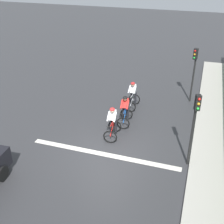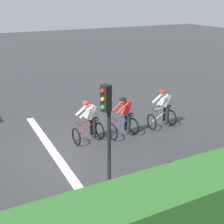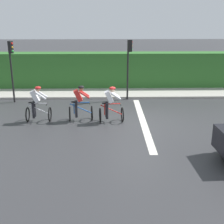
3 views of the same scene
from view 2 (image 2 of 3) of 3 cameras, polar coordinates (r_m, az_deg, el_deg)
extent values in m
plane|color=#333335|center=(11.57, -9.62, -6.68)|extent=(80.00, 80.00, 0.00)
cube|color=#ADA89E|center=(8.57, 15.75, -17.61)|extent=(2.80, 24.55, 0.12)
cube|color=silver|center=(11.49, -11.05, -6.95)|extent=(7.00, 0.30, 0.01)
torus|color=black|center=(12.95, 7.37, -1.81)|extent=(0.68, 0.06, 0.68)
torus|color=black|center=(13.52, 10.96, -1.04)|extent=(0.68, 0.06, 0.68)
cylinder|color=silver|center=(13.14, 9.27, -0.41)|extent=(0.05, 0.99, 0.51)
cylinder|color=silver|center=(13.30, 10.34, -0.09)|extent=(0.04, 0.04, 0.55)
cylinder|color=silver|center=(13.01, 9.15, 0.68)|extent=(0.05, 0.71, 0.04)
cube|color=black|center=(13.20, 10.42, 1.11)|extent=(0.10, 0.22, 0.04)
cylinder|color=black|center=(12.82, 7.85, 0.33)|extent=(0.42, 0.03, 0.03)
cube|color=white|center=(12.99, 9.79, 2.22)|extent=(0.30, 0.41, 0.57)
sphere|color=tan|center=(12.81, 9.32, 3.44)|extent=(0.20, 0.20, 0.20)
ellipsoid|color=red|center=(12.79, 9.34, 3.74)|extent=(0.24, 0.28, 0.14)
cylinder|color=black|center=(13.17, 10.29, -0.50)|extent=(0.12, 0.12, 0.74)
cylinder|color=black|center=(13.35, 9.67, -0.17)|extent=(0.12, 0.12, 0.74)
cylinder|color=white|center=(12.69, 9.19, 2.06)|extent=(0.09, 0.48, 0.37)
cylinder|color=white|center=(12.93, 8.36, 2.47)|extent=(0.09, 0.48, 0.37)
torus|color=black|center=(11.92, 0.09, -3.68)|extent=(0.68, 0.13, 0.68)
torus|color=black|center=(12.46, 4.03, -2.62)|extent=(0.68, 0.13, 0.68)
cylinder|color=#1E59B2|center=(12.08, 2.12, -2.06)|extent=(0.14, 0.99, 0.51)
cylinder|color=#1E59B2|center=(12.24, 3.30, -1.65)|extent=(0.04, 0.04, 0.55)
cylinder|color=#1E59B2|center=(11.95, 1.94, -0.89)|extent=(0.12, 0.71, 0.04)
cube|color=black|center=(12.13, 3.33, -0.36)|extent=(0.12, 0.23, 0.04)
cylinder|color=black|center=(11.78, 0.51, -1.36)|extent=(0.42, 0.07, 0.03)
cube|color=red|center=(11.91, 2.56, 0.80)|extent=(0.34, 0.44, 0.57)
sphere|color=#9E7051|center=(11.73, 1.98, 2.08)|extent=(0.20, 0.20, 0.20)
ellipsoid|color=black|center=(11.70, 1.98, 2.41)|extent=(0.27, 0.30, 0.14)
cylinder|color=black|center=(12.11, 3.24, -2.12)|extent=(0.12, 0.12, 0.74)
cylinder|color=black|center=(12.29, 2.58, -1.75)|extent=(0.12, 0.12, 0.74)
cylinder|color=red|center=(11.62, 1.88, 0.56)|extent=(0.14, 0.48, 0.37)
cylinder|color=red|center=(11.86, 1.00, 1.01)|extent=(0.14, 0.48, 0.37)
torus|color=black|center=(11.61, -6.65, -4.54)|extent=(0.68, 0.12, 0.68)
torus|color=black|center=(12.03, -2.28, -3.46)|extent=(0.68, 0.12, 0.68)
cylinder|color=red|center=(11.71, -4.46, -2.88)|extent=(0.13, 0.99, 0.51)
cylinder|color=red|center=(11.83, -3.16, -2.46)|extent=(0.04, 0.04, 0.55)
cylinder|color=red|center=(11.58, -4.72, -1.69)|extent=(0.11, 0.72, 0.04)
cube|color=black|center=(11.72, -3.18, -1.13)|extent=(0.12, 0.23, 0.04)
cylinder|color=black|center=(11.44, -6.30, -2.17)|extent=(0.42, 0.07, 0.03)
cube|color=white|center=(11.52, -4.10, 0.05)|extent=(0.34, 0.43, 0.57)
sphere|color=beige|center=(11.35, -4.82, 1.37)|extent=(0.20, 0.20, 0.20)
ellipsoid|color=red|center=(11.32, -4.83, 1.70)|extent=(0.26, 0.30, 0.14)
cylinder|color=black|center=(11.71, -3.30, -2.95)|extent=(0.12, 0.12, 0.74)
cylinder|color=black|center=(11.90, -3.86, -2.56)|extent=(0.12, 0.12, 0.74)
cylinder|color=white|center=(11.24, -4.99, -0.21)|extent=(0.13, 0.48, 0.37)
cylinder|color=white|center=(11.51, -5.73, 0.27)|extent=(0.13, 0.48, 0.37)
cylinder|color=black|center=(7.96, -0.55, -8.76)|extent=(0.10, 0.10, 2.70)
cube|color=black|center=(7.22, -1.13, 2.56)|extent=(0.26, 0.26, 0.64)
sphere|color=red|center=(7.08, -1.75, 3.89)|extent=(0.11, 0.11, 0.11)
sphere|color=orange|center=(7.14, -1.73, 2.36)|extent=(0.11, 0.11, 0.11)
sphere|color=green|center=(7.21, -1.72, 0.85)|extent=(0.11, 0.11, 0.11)
camera|label=1|loc=(9.99, -83.58, 19.14)|focal=46.39mm
camera|label=3|loc=(23.86, -17.81, 19.15)|focal=50.32mm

